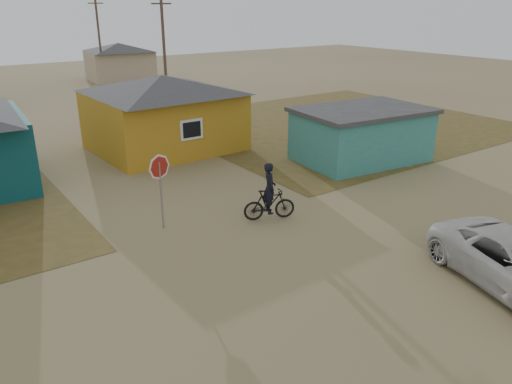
# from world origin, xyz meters

# --- Properties ---
(ground) EXTENTS (120.00, 120.00, 0.00)m
(ground) POSITION_xyz_m (0.00, 0.00, 0.00)
(ground) COLOR olive
(grass_ne) EXTENTS (20.00, 18.00, 0.00)m
(grass_ne) POSITION_xyz_m (14.00, 13.00, 0.01)
(grass_ne) COLOR brown
(grass_ne) RESTS_ON ground
(house_yellow) EXTENTS (7.72, 6.76, 3.90)m
(house_yellow) POSITION_xyz_m (2.50, 14.00, 2.00)
(house_yellow) COLOR #B8821C
(house_yellow) RESTS_ON ground
(shed_turquoise) EXTENTS (6.71, 4.93, 2.60)m
(shed_turquoise) POSITION_xyz_m (9.50, 6.50, 1.31)
(shed_turquoise) COLOR teal
(shed_turquoise) RESTS_ON ground
(house_beige_east) EXTENTS (6.95, 6.05, 3.60)m
(house_beige_east) POSITION_xyz_m (10.00, 40.00, 1.86)
(house_beige_east) COLOR tan
(house_beige_east) RESTS_ON ground
(utility_pole_near) EXTENTS (1.40, 0.20, 8.00)m
(utility_pole_near) POSITION_xyz_m (6.50, 22.00, 4.14)
(utility_pole_near) COLOR brown
(utility_pole_near) RESTS_ON ground
(utility_pole_far) EXTENTS (1.40, 0.20, 8.00)m
(utility_pole_far) POSITION_xyz_m (7.50, 38.00, 4.14)
(utility_pole_far) COLOR brown
(utility_pole_far) RESTS_ON ground
(stop_sign) EXTENTS (0.87, 0.15, 2.68)m
(stop_sign) POSITION_xyz_m (-2.03, 4.78, 1.95)
(stop_sign) COLOR gray
(stop_sign) RESTS_ON ground
(cyclist) EXTENTS (1.95, 1.22, 2.14)m
(cyclist) POSITION_xyz_m (1.45, 3.26, 0.78)
(cyclist) COLOR black
(cyclist) RESTS_ON ground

